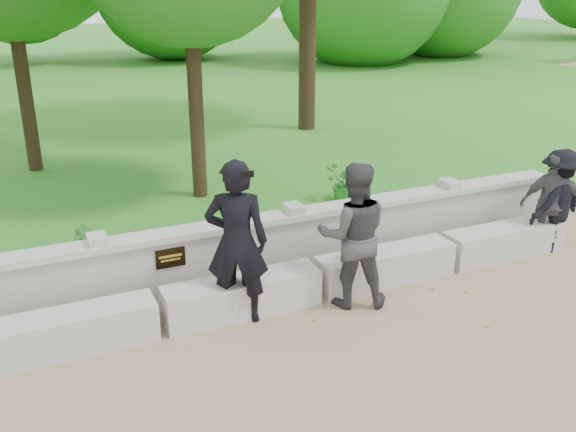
% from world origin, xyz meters
% --- Properties ---
extents(ground, '(80.00, 80.00, 0.00)m').
position_xyz_m(ground, '(0.00, 0.00, 0.00)').
color(ground, '#8F7B57').
rests_on(ground, ground).
extents(lawn, '(40.00, 22.00, 0.25)m').
position_xyz_m(lawn, '(0.00, 14.00, 0.12)').
color(lawn, '#28701B').
rests_on(lawn, ground).
extents(concrete_bench, '(11.90, 0.45, 0.45)m').
position_xyz_m(concrete_bench, '(0.00, 1.90, 0.22)').
color(concrete_bench, beige).
rests_on(concrete_bench, ground).
extents(parapet_wall, '(12.50, 0.35, 0.90)m').
position_xyz_m(parapet_wall, '(0.00, 2.60, 0.46)').
color(parapet_wall, '#BAB7AF').
rests_on(parapet_wall, ground).
extents(man_main, '(0.84, 0.79, 1.95)m').
position_xyz_m(man_main, '(0.91, 1.80, 0.98)').
color(man_main, black).
rests_on(man_main, ground).
extents(visitor_left, '(1.06, 0.95, 1.80)m').
position_xyz_m(visitor_left, '(2.31, 1.59, 0.90)').
color(visitor_left, '#36373B').
rests_on(visitor_left, ground).
extents(visitor_mid, '(1.05, 0.69, 1.51)m').
position_xyz_m(visitor_mid, '(5.80, 1.80, 0.76)').
color(visitor_mid, black).
rests_on(visitor_mid, ground).
extents(visitor_right, '(0.93, 0.73, 1.47)m').
position_xyz_m(visitor_right, '(5.69, 1.80, 0.73)').
color(visitor_right, '#454449').
rests_on(visitor_right, ground).
extents(shrub_b, '(0.37, 0.41, 0.61)m').
position_xyz_m(shrub_b, '(-0.59, 3.30, 0.56)').
color(shrub_b, '#2F7B29').
rests_on(shrub_b, lawn).
extents(shrub_c, '(0.63, 0.57, 0.59)m').
position_xyz_m(shrub_c, '(3.68, 4.32, 0.55)').
color(shrub_c, '#2F7B29').
rests_on(shrub_c, lawn).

